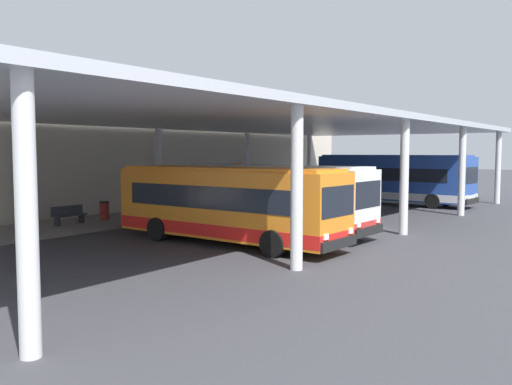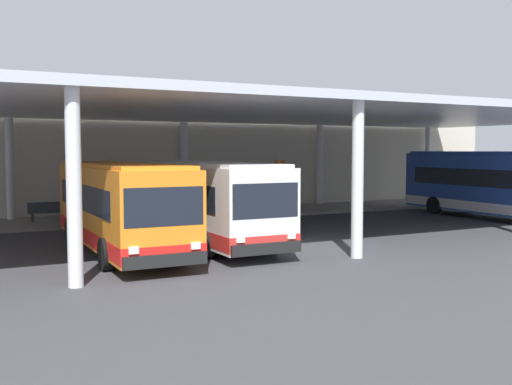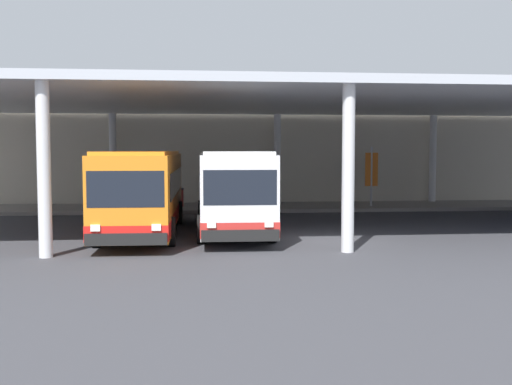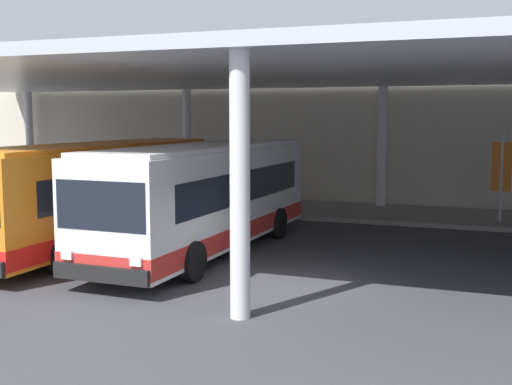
# 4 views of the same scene
# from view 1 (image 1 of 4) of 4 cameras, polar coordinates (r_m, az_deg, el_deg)

# --- Properties ---
(ground_plane) EXTENTS (200.00, 200.00, 0.00)m
(ground_plane) POSITION_cam_1_polar(r_m,az_deg,el_deg) (26.86, 10.23, -3.89)
(ground_plane) COLOR #3D3D42
(platform_kerb) EXTENTS (42.00, 4.50, 0.18)m
(platform_kerb) POSITION_cam_1_polar(r_m,az_deg,el_deg) (33.65, -8.06, -2.06)
(platform_kerb) COLOR gray
(platform_kerb) RESTS_ON ground
(station_building_facade) EXTENTS (48.00, 1.60, 7.49)m
(station_building_facade) POSITION_cam_1_polar(r_m,az_deg,el_deg) (35.79, -11.86, 4.13)
(station_building_facade) COLOR beige
(station_building_facade) RESTS_ON ground
(canopy_shelter) EXTENTS (40.00, 17.00, 5.55)m
(canopy_shelter) POSITION_cam_1_polar(r_m,az_deg,el_deg) (29.45, 0.63, 7.21)
(canopy_shelter) COLOR silver
(canopy_shelter) RESTS_ON ground
(bus_nearest_bay) EXTENTS (2.88, 10.58, 3.17)m
(bus_nearest_bay) POSITION_cam_1_polar(r_m,az_deg,el_deg) (22.32, -3.13, -1.21)
(bus_nearest_bay) COLOR orange
(bus_nearest_bay) RESTS_ON ground
(bus_second_bay) EXTENTS (2.85, 10.57, 3.17)m
(bus_second_bay) POSITION_cam_1_polar(r_m,az_deg,el_deg) (25.32, 1.05, -0.55)
(bus_second_bay) COLOR white
(bus_second_bay) RESTS_ON ground
(bus_middle_bay) EXTENTS (3.23, 11.46, 3.57)m
(bus_middle_bay) POSITION_cam_1_polar(r_m,az_deg,el_deg) (40.43, 14.21, 1.40)
(bus_middle_bay) COLOR #284CA8
(bus_middle_bay) RESTS_ON ground
(bench_waiting) EXTENTS (1.80, 0.45, 0.92)m
(bench_waiting) POSITION_cam_1_polar(r_m,az_deg,el_deg) (28.63, -19.11, -2.22)
(bench_waiting) COLOR #383D47
(bench_waiting) RESTS_ON platform_kerb
(trash_bin) EXTENTS (0.52, 0.52, 0.98)m
(trash_bin) POSITION_cam_1_polar(r_m,az_deg,el_deg) (29.94, -15.67, -1.84)
(trash_bin) COLOR maroon
(trash_bin) RESTS_ON platform_kerb
(banner_sign) EXTENTS (0.70, 0.12, 3.20)m
(banner_sign) POSITION_cam_1_polar(r_m,az_deg,el_deg) (36.55, -1.94, 1.46)
(banner_sign) COLOR #B2B2B7
(banner_sign) RESTS_ON platform_kerb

